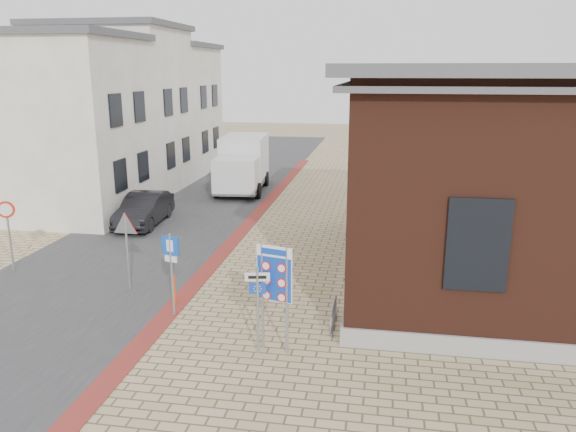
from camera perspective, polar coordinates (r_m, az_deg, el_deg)
The scene contains 16 objects.
ground at distance 14.04m, azimuth -7.40°, elevation -13.85°, with size 120.00×120.00×0.00m, color tan.
road_strip at distance 29.10m, azimuth -9.24°, elevation 1.23°, with size 7.00×60.00×0.02m, color #38383A.
curb_strip at distance 23.48m, azimuth -5.03°, elevation -1.87°, with size 0.60×40.00×0.02m, color maroon.
brick_building at distance 19.73m, azimuth 24.88°, elevation 4.00°, with size 13.00×13.00×6.80m.
townhouse_near at distance 28.09m, azimuth -22.40°, elevation 8.45°, with size 7.40×6.40×8.30m.
townhouse_mid at distance 33.29m, azimuth -17.02°, elevation 10.41°, with size 7.40×6.40×9.10m.
townhouse_far at distance 38.77m, azimuth -13.01°, elevation 10.59°, with size 7.40×6.40×8.30m.
bike_rack at distance 15.40m, azimuth 4.63°, elevation -9.98°, with size 0.08×1.80×0.60m.
sedan at distance 25.53m, azimuth -14.41°, elevation 0.66°, with size 1.49×4.27×1.41m, color black.
box_truck at distance 31.68m, azimuth -4.64°, elevation 5.33°, with size 2.85×5.97×3.03m.
border_sign at distance 13.37m, azimuth -1.38°, elevation -6.17°, with size 0.90×0.27×2.68m.
essen_sign at distance 13.44m, azimuth -3.10°, elevation -8.29°, with size 0.59×0.15×2.20m.
parking_sign at distance 15.69m, azimuth -11.79°, elevation -4.48°, with size 0.52×0.16×2.38m.
yield_sign at distance 17.70m, azimuth -16.14°, elevation -1.63°, with size 0.88×0.10×2.47m.
speed_sign at distance 20.98m, azimuth -26.57°, elevation -0.76°, with size 0.55×0.22×2.46m.
bollard at distance 16.88m, azimuth -11.48°, elevation -7.30°, with size 0.08×0.08×0.89m, color #FF470D.
Camera 1 is at (3.78, -11.76, 6.67)m, focal length 35.00 mm.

